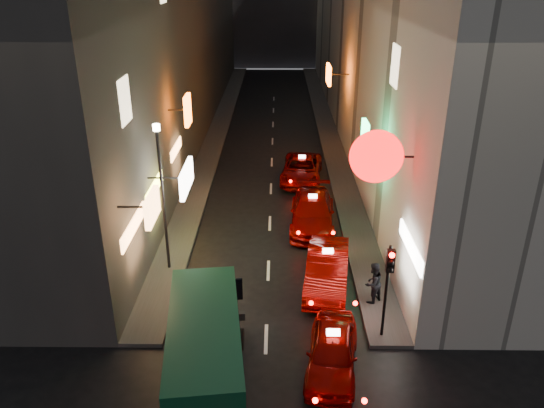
{
  "coord_description": "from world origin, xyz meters",
  "views": [
    {
      "loc": [
        0.36,
        -6.29,
        11.85
      ],
      "look_at": [
        0.16,
        13.0,
        3.1
      ],
      "focal_mm": 35.0,
      "sensor_mm": 36.0,
      "label": 1
    }
  ],
  "objects_px": {
    "minibus": "(205,346)",
    "lamp_post": "(162,189)",
    "traffic_light": "(389,274)",
    "taxi_near": "(332,349)"
  },
  "relations": [
    {
      "from": "minibus",
      "to": "lamp_post",
      "type": "relative_size",
      "value": 0.98
    },
    {
      "from": "minibus",
      "to": "traffic_light",
      "type": "bearing_deg",
      "value": 21.84
    },
    {
      "from": "minibus",
      "to": "taxi_near",
      "type": "height_order",
      "value": "minibus"
    },
    {
      "from": "minibus",
      "to": "taxi_near",
      "type": "xyz_separation_m",
      "value": [
        3.87,
        0.91,
        -0.82
      ]
    },
    {
      "from": "minibus",
      "to": "traffic_light",
      "type": "xyz_separation_m",
      "value": [
        5.75,
        2.3,
        1.1
      ]
    },
    {
      "from": "traffic_light",
      "to": "minibus",
      "type": "bearing_deg",
      "value": -158.16
    },
    {
      "from": "lamp_post",
      "to": "traffic_light",
      "type": "bearing_deg",
      "value": -28.91
    },
    {
      "from": "minibus",
      "to": "taxi_near",
      "type": "relative_size",
      "value": 1.19
    },
    {
      "from": "traffic_light",
      "to": "lamp_post",
      "type": "relative_size",
      "value": 0.56
    },
    {
      "from": "taxi_near",
      "to": "lamp_post",
      "type": "bearing_deg",
      "value": 136.88
    }
  ]
}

